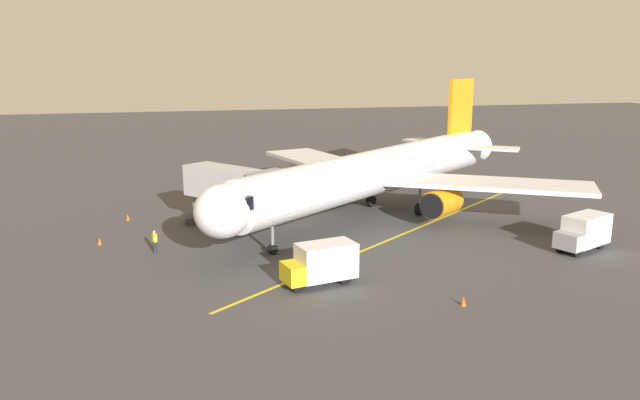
% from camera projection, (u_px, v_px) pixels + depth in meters
% --- Properties ---
extents(ground_plane, '(220.00, 220.00, 0.00)m').
position_uv_depth(ground_plane, '(388.00, 217.00, 57.04)').
color(ground_plane, '#424244').
extents(apron_lead_in_line, '(31.27, 25.31, 0.01)m').
position_uv_depth(apron_lead_in_line, '(399.00, 236.00, 51.18)').
color(apron_lead_in_line, yellow).
rests_on(apron_lead_in_line, ground).
extents(airplane, '(34.02, 31.98, 11.50)m').
position_uv_depth(airplane, '(379.00, 172.00, 56.20)').
color(airplane, white).
rests_on(airplane, ground).
extents(jet_bridge, '(8.79, 10.10, 5.40)m').
position_uv_depth(jet_bridge, '(243.00, 188.00, 50.88)').
color(jet_bridge, '#B7B7BC').
rests_on(jet_bridge, ground).
extents(ground_crew_marshaller, '(0.38, 0.47, 1.71)m').
position_uv_depth(ground_crew_marshaller, '(155.00, 242.00, 46.50)').
color(ground_crew_marshaller, '#23232D').
rests_on(ground_crew_marshaller, ground).
extents(ground_crew_wing_walker, '(0.45, 0.47, 1.71)m').
position_uv_depth(ground_crew_wing_walker, '(330.00, 183.00, 67.22)').
color(ground_crew_wing_walker, '#23232D').
rests_on(ground_crew_wing_walker, ground).
extents(box_truck_near_nose, '(4.99, 3.72, 2.62)m').
position_uv_depth(box_truck_near_nose, '(583.00, 232.00, 47.15)').
color(box_truck_near_nose, '#9E9EA3').
rests_on(box_truck_near_nose, ground).
extents(box_truck_portside, '(4.93, 2.96, 2.62)m').
position_uv_depth(box_truck_portside, '(320.00, 263.00, 40.15)').
color(box_truck_portside, yellow).
rests_on(box_truck_portside, ground).
extents(tug_starboard_side, '(2.63, 2.72, 1.50)m').
position_uv_depth(tug_starboard_side, '(319.00, 168.00, 76.90)').
color(tug_starboard_side, yellow).
rests_on(tug_starboard_side, ground).
extents(box_truck_rear_apron, '(4.96, 3.12, 2.62)m').
position_uv_depth(box_truck_rear_apron, '(305.00, 173.00, 70.06)').
color(box_truck_rear_apron, '#2D3899').
rests_on(box_truck_rear_apron, ground).
extents(safety_cone_nose_left, '(0.32, 0.32, 0.55)m').
position_uv_depth(safety_cone_nose_left, '(219.00, 215.00, 56.67)').
color(safety_cone_nose_left, '#F2590F').
rests_on(safety_cone_nose_left, ground).
extents(safety_cone_nose_right, '(0.32, 0.32, 0.55)m').
position_uv_depth(safety_cone_nose_right, '(99.00, 241.00, 48.73)').
color(safety_cone_nose_right, '#F2590F').
rests_on(safety_cone_nose_right, ground).
extents(safety_cone_wing_port, '(0.32, 0.32, 0.55)m').
position_uv_depth(safety_cone_wing_port, '(463.00, 301.00, 37.02)').
color(safety_cone_wing_port, '#F2590F').
rests_on(safety_cone_wing_port, ground).
extents(safety_cone_wing_starboard, '(0.32, 0.32, 0.55)m').
position_uv_depth(safety_cone_wing_starboard, '(128.00, 217.00, 55.80)').
color(safety_cone_wing_starboard, '#F2590F').
rests_on(safety_cone_wing_starboard, ground).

